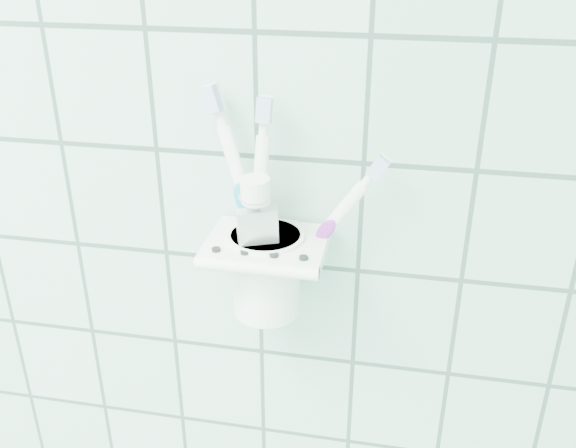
# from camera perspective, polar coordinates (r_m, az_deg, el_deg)

# --- Properties ---
(holder_bracket) EXTENTS (0.11, 0.10, 0.03)m
(holder_bracket) POSITION_cam_1_polar(r_m,az_deg,el_deg) (0.60, -1.87, -1.99)
(holder_bracket) COLOR white
(holder_bracket) RESTS_ON wall_back
(cup) EXTENTS (0.07, 0.07, 0.08)m
(cup) POSITION_cam_1_polar(r_m,az_deg,el_deg) (0.62, -1.96, -4.05)
(cup) COLOR white
(cup) RESTS_ON holder_bracket
(toothbrush_pink) EXTENTS (0.07, 0.04, 0.22)m
(toothbrush_pink) POSITION_cam_1_polar(r_m,az_deg,el_deg) (0.58, -0.90, 1.84)
(toothbrush_pink) COLOR white
(toothbrush_pink) RESTS_ON cup
(toothbrush_blue) EXTENTS (0.02, 0.03, 0.20)m
(toothbrush_blue) POSITION_cam_1_polar(r_m,az_deg,el_deg) (0.59, -3.55, 1.38)
(toothbrush_blue) COLOR white
(toothbrush_blue) RESTS_ON cup
(toothbrush_orange) EXTENTS (0.10, 0.02, 0.18)m
(toothbrush_orange) POSITION_cam_1_polar(r_m,az_deg,el_deg) (0.60, -1.45, 1.21)
(toothbrush_orange) COLOR white
(toothbrush_orange) RESTS_ON cup
(toothpaste_tube) EXTENTS (0.04, 0.04, 0.14)m
(toothpaste_tube) POSITION_cam_1_polar(r_m,az_deg,el_deg) (0.59, -2.48, -0.91)
(toothpaste_tube) COLOR silver
(toothpaste_tube) RESTS_ON cup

